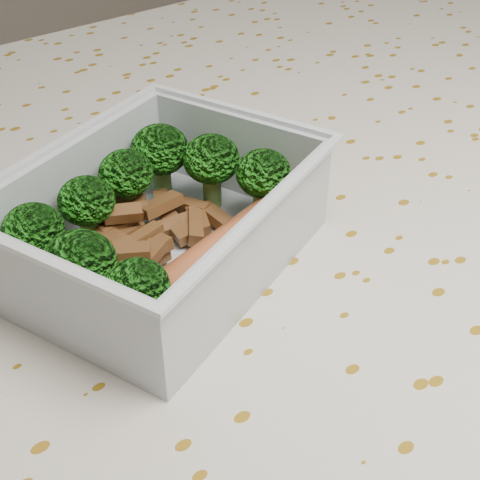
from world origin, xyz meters
TOP-DOWN VIEW (x-y plane):
  - dining_table at (0.00, 0.00)m, footprint 1.40×0.90m
  - tablecloth at (0.00, 0.00)m, footprint 1.46×0.96m
  - lunch_container at (-0.04, 0.05)m, footprint 0.24×0.21m
  - broccoli_florets at (-0.04, 0.06)m, footprint 0.18×0.16m
  - meat_pile at (-0.05, 0.06)m, footprint 0.12×0.09m
  - sausage at (-0.02, 0.01)m, footprint 0.17×0.06m

SIDE VIEW (x-z plane):
  - dining_table at x=0.00m, z-range 0.29..1.04m
  - tablecloth at x=0.00m, z-range 0.62..0.81m
  - meat_pile at x=-0.05m, z-range 0.76..0.79m
  - sausage at x=-0.02m, z-range 0.76..0.79m
  - lunch_container at x=-0.04m, z-range 0.75..0.81m
  - broccoli_florets at x=-0.04m, z-range 0.77..0.82m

